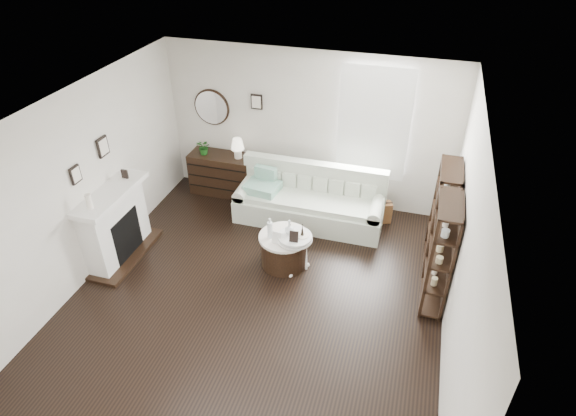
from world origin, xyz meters
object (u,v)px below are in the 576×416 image
(dresser, at_px, (222,174))
(drum_table, at_px, (284,250))
(pedestal_table, at_px, (295,239))
(sofa, at_px, (310,203))

(dresser, relative_size, drum_table, 1.54)
(drum_table, relative_size, pedestal_table, 1.21)
(dresser, height_order, pedestal_table, dresser)
(drum_table, bearing_deg, pedestal_table, -21.16)
(sofa, height_order, dresser, sofa)
(drum_table, distance_m, pedestal_table, 0.36)
(drum_table, bearing_deg, dresser, 135.49)
(sofa, relative_size, pedestal_table, 4.01)
(sofa, height_order, drum_table, sofa)
(sofa, height_order, pedestal_table, sofa)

